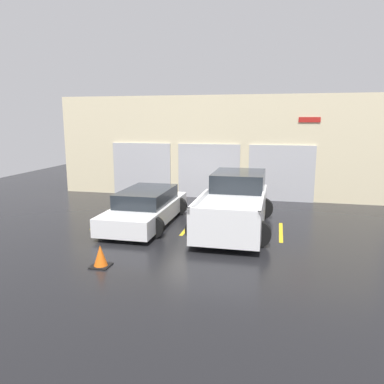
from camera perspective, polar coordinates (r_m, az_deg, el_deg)
ground_plane at (r=14.61m, az=1.19°, el=-3.24°), size 28.00×28.00×0.00m
shophouse_building at (r=17.44m, az=3.40°, el=6.71°), size 15.01×0.68×4.67m
pickup_truck at (r=12.68m, az=6.58°, el=-1.74°), size 2.51×5.18×1.73m
sedan_white at (r=13.17m, az=-7.00°, el=-2.34°), size 2.21×4.72×1.20m
parking_stripe_far_left at (r=13.87m, az=-13.00°, el=-4.29°), size 0.12×2.20×0.01m
parking_stripe_left at (r=12.86m, az=-0.50°, el=-5.22°), size 0.12×2.20×0.01m
parking_stripe_centre at (r=12.54m, az=13.39°, el=-5.95°), size 0.12×2.20×0.01m
traffic_cone at (r=9.66m, az=-13.77°, el=-9.56°), size 0.47×0.47×0.55m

